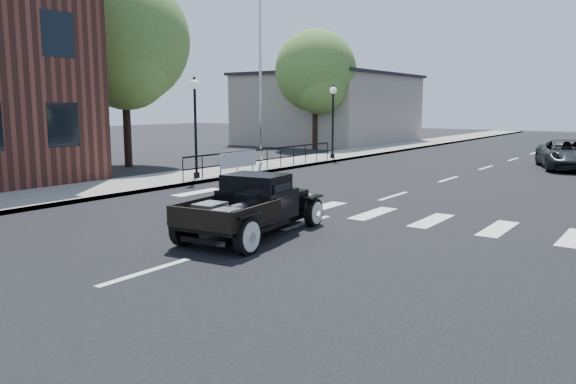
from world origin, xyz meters
The scene contains 14 objects.
ground centered at (0.00, 0.00, 0.00)m, with size 120.00×120.00×0.00m, color black.
road centered at (0.00, 15.00, 0.01)m, with size 14.00×80.00×0.02m, color black.
road_markings centered at (0.00, 10.00, 0.00)m, with size 12.00×60.00×0.06m, color silver, non-canonical shape.
sidewalk_left centered at (-8.50, 15.00, 0.07)m, with size 3.00×80.00×0.15m, color gray.
low_building_left centered at (-15.00, 28.00, 2.50)m, with size 10.00×12.00×5.00m, color gray.
railing centered at (-7.30, 10.00, 0.65)m, with size 0.08×10.00×1.00m, color black, non-canonical shape.
banner centered at (-7.22, 8.00, 0.45)m, with size 0.04×2.20×0.60m, color silver, non-canonical shape.
lamp_post_b centered at (-7.60, 6.00, 2.04)m, with size 0.36×0.36×3.78m, color black, non-canonical shape.
lamp_post_c centered at (-7.60, 16.00, 2.04)m, with size 0.36×0.36×3.78m, color black, non-canonical shape.
flagpole centered at (-9.20, 12.00, 5.62)m, with size 0.12×0.12×10.94m, color silver.
big_tree_near centered at (-14.00, 8.00, 4.43)m, with size 6.03×6.03×8.86m, color #4F7432, non-canonical shape.
big_tree_far centered at (-12.50, 22.00, 3.86)m, with size 5.26×5.26×7.72m, color #4F7432, non-canonical shape.
hotrod_pickup centered at (-0.24, 0.19, 0.70)m, with size 1.87×4.01×1.39m, color black, non-canonical shape.
second_car centered at (3.14, 18.55, 0.66)m, with size 2.20×4.76×1.32m, color black.
Camera 1 is at (7.35, -9.18, 2.84)m, focal length 35.00 mm.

